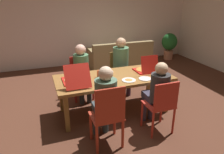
% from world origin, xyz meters
% --- Properties ---
extents(ground_plane, '(20.00, 20.00, 0.00)m').
position_xyz_m(ground_plane, '(0.00, 0.00, 0.00)').
color(ground_plane, '#552E1F').
extents(back_wall, '(7.72, 0.12, 2.87)m').
position_xyz_m(back_wall, '(0.00, 3.28, 1.44)').
color(back_wall, silver).
rests_on(back_wall, ground).
extents(dining_table, '(2.14, 0.94, 0.73)m').
position_xyz_m(dining_table, '(0.00, 0.00, 0.66)').
color(dining_table, olive).
rests_on(dining_table, ground).
extents(chair_0, '(0.43, 0.42, 0.93)m').
position_xyz_m(chair_0, '(0.47, -0.91, 0.53)').
color(chair_0, red).
rests_on(chair_0, ground).
extents(person_0, '(0.30, 0.54, 1.19)m').
position_xyz_m(person_0, '(0.47, -0.74, 0.70)').
color(person_0, '#363141').
rests_on(person_0, ground).
extents(chair_1, '(0.41, 0.38, 0.92)m').
position_xyz_m(chair_1, '(0.47, 0.91, 0.52)').
color(chair_1, olive).
rests_on(chair_1, ground).
extents(person_1, '(0.35, 0.51, 1.27)m').
position_xyz_m(person_1, '(0.47, 0.79, 0.75)').
color(person_1, '#442E47').
rests_on(person_1, ground).
extents(chair_2, '(0.45, 0.41, 1.01)m').
position_xyz_m(chair_2, '(-0.44, -0.96, 0.55)').
color(chair_2, '#AF3320').
rests_on(chair_2, ground).
extents(person_2, '(0.32, 0.50, 1.25)m').
position_xyz_m(person_2, '(-0.44, -0.81, 0.73)').
color(person_2, '#333E42').
rests_on(person_2, ground).
extents(chair_3, '(0.44, 0.44, 0.89)m').
position_xyz_m(chair_3, '(-0.44, 0.89, 0.50)').
color(chair_3, '#B4231E').
rests_on(chair_3, ground).
extents(person_3, '(0.32, 0.50, 1.20)m').
position_xyz_m(person_3, '(-0.44, 0.75, 0.72)').
color(person_3, '#303437').
rests_on(person_3, ground).
extents(pizza_box_0, '(0.35, 0.43, 0.37)m').
position_xyz_m(pizza_box_0, '(0.67, 0.04, 0.78)').
color(pizza_box_0, red).
rests_on(pizza_box_0, dining_table).
extents(pizza_box_1, '(0.41, 0.63, 0.38)m').
position_xyz_m(pizza_box_1, '(-0.72, -0.02, 0.78)').
color(pizza_box_1, red).
rests_on(pizza_box_1, dining_table).
extents(plate_0, '(0.20, 0.20, 0.01)m').
position_xyz_m(plate_0, '(-0.02, 0.27, 0.73)').
color(plate_0, white).
rests_on(plate_0, dining_table).
extents(plate_1, '(0.25, 0.25, 0.03)m').
position_xyz_m(plate_1, '(0.18, -0.27, 0.74)').
color(plate_1, white).
rests_on(plate_1, dining_table).
extents(plate_2, '(0.23, 0.23, 0.03)m').
position_xyz_m(plate_2, '(-0.20, -0.15, 0.74)').
color(plate_2, white).
rests_on(plate_2, dining_table).
extents(plate_3, '(0.23, 0.23, 0.01)m').
position_xyz_m(plate_3, '(0.49, -0.30, 0.73)').
color(plate_3, white).
rests_on(plate_3, dining_table).
extents(drinking_glass_0, '(0.07, 0.07, 0.13)m').
position_xyz_m(drinking_glass_0, '(-0.27, 0.06, 0.79)').
color(drinking_glass_0, '#B14D27').
rests_on(drinking_glass_0, dining_table).
extents(drinking_glass_1, '(0.07, 0.07, 0.12)m').
position_xyz_m(drinking_glass_1, '(-0.14, 0.11, 0.79)').
color(drinking_glass_1, '#DFC164').
rests_on(drinking_glass_1, dining_table).
extents(couch, '(1.89, 0.86, 0.83)m').
position_xyz_m(couch, '(1.13, 2.51, 0.29)').
color(couch, '#927D52').
rests_on(couch, ground).
extents(potted_plant, '(0.52, 0.52, 0.91)m').
position_xyz_m(potted_plant, '(3.05, 2.73, 0.55)').
color(potted_plant, '#B57258').
rests_on(potted_plant, ground).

